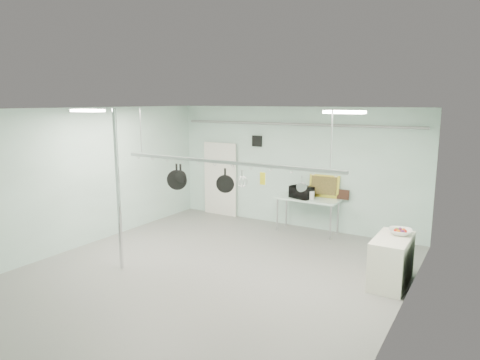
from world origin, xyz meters
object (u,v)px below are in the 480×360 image
Objects in this scene: side_cabinet at (391,261)px; skillet_mid at (181,173)px; pot_rack at (224,161)px; skillet_left at (177,177)px; fruit_bowl at (400,232)px; prep_table at (308,201)px; coffee_canister at (311,195)px; chrome_pole at (118,191)px; skillet_right at (225,180)px; microwave at (302,192)px.

skillet_mid reaches higher than side_cabinet.
pot_rack is 1.23m from skillet_left.
fruit_bowl reaches higher than side_cabinet.
prep_table is 7.03× the size of coffee_canister.
fruit_bowl is at bearing 24.15° from pot_rack.
side_cabinet is (2.55, -2.20, -0.38)m from prep_table.
chrome_pole reaches higher than pot_rack.
chrome_pole is 2.15m from skillet_right.
chrome_pole reaches higher than skillet_mid.
side_cabinet is 3.25m from coffee_canister.
pot_rack is (-0.40, -3.30, 1.40)m from prep_table.
skillet_left is (-4.17, -1.36, 0.86)m from fruit_bowl.
microwave is (2.17, 4.09, -0.54)m from chrome_pole.
prep_table is 3.39m from side_cabinet.
chrome_pole reaches higher than coffee_canister.
coffee_canister is at bearing 57.07° from skillet_mid.
chrome_pole is 4.66m from microwave.
chrome_pole is 2.00× the size of prep_table.
skillet_right is (-0.37, -3.30, 1.02)m from prep_table.
skillet_left is at bearing 82.84° from microwave.
prep_table is 3.43× the size of skillet_right.
side_cabinet is at bearing -11.05° from skillet_left.
skillet_mid is at bearing -26.07° from skillet_left.
coffee_canister reaches higher than prep_table.
prep_table is at bearing 134.26° from coffee_canister.
prep_table is at bearing 59.57° from skillet_mid.
fruit_bowl is 3.41m from skillet_right.
skillet_left is (-1.15, 0.00, -0.42)m from pot_rack.
chrome_pole is at bearing -140.13° from skillet_mid.
skillet_mid is (-4.07, -1.36, 0.95)m from fruit_bowl.
microwave is 3.30m from skillet_right.
prep_table is 0.25m from coffee_canister.
pot_rack is at bearing 157.17° from skillet_right.
microwave is at bearing 62.01° from chrome_pole.
prep_table is 2.86× the size of microwave.
skillet_right is at bearing -98.67° from coffee_canister.
skillet_mid is 0.81× the size of skillet_right.
side_cabinet is at bearing 22.41° from chrome_pole.
side_cabinet is at bearing -106.06° from fruit_bowl.
pot_rack reaches higher than fruit_bowl.
coffee_canister is 0.54× the size of fruit_bowl.
skillet_right reaches higher than coffee_canister.
microwave reaches higher than coffee_canister.
microwave is (-2.68, 2.09, 0.61)m from side_cabinet.
chrome_pole is 6.85× the size of skillet_right.
microwave is (0.27, 3.19, -1.17)m from pot_rack.
prep_table is at bearing 143.46° from fruit_bowl.
coffee_canister is at bearing 58.51° from skillet_right.
coffee_canister is 0.49× the size of skillet_right.
skillet_right is (-2.92, -1.10, 1.40)m from side_cabinet.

